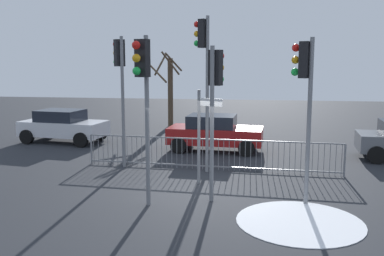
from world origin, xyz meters
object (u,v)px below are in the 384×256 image
at_px(traffic_light_foreground_right, 305,83).
at_px(car_white_mid, 63,125).
at_px(car_red_trailing, 215,132).
at_px(traffic_light_mid_left, 120,72).
at_px(traffic_light_rear_right, 204,59).
at_px(traffic_light_rear_left, 143,83).
at_px(bare_tree_left, 169,88).
at_px(direction_sign_post, 201,132).
at_px(traffic_light_foreground_left, 215,88).

xyz_separation_m(traffic_light_foreground_right, car_white_mid, (-9.82, 7.13, -2.33)).
bearing_deg(car_white_mid, car_red_trailing, 0.61).
height_order(traffic_light_mid_left, traffic_light_rear_right, traffic_light_rear_right).
bearing_deg(traffic_light_rear_right, car_white_mid, 85.58).
relative_size(traffic_light_foreground_right, traffic_light_rear_right, 0.83).
xyz_separation_m(traffic_light_foreground_right, traffic_light_rear_right, (-2.88, 2.85, 0.60)).
relative_size(traffic_light_mid_left, traffic_light_rear_left, 1.05).
distance_m(traffic_light_foreground_right, traffic_light_rear_right, 4.09).
xyz_separation_m(car_white_mid, car_red_trailing, (6.98, -0.86, 0.00)).
relative_size(traffic_light_foreground_right, car_white_mid, 1.06).
bearing_deg(traffic_light_rear_left, traffic_light_rear_right, -86.18).
distance_m(traffic_light_mid_left, bare_tree_left, 9.52).
xyz_separation_m(traffic_light_rear_right, direction_sign_post, (0.10, -1.48, -2.11)).
relative_size(traffic_light_foreground_right, traffic_light_mid_left, 0.94).
distance_m(traffic_light_mid_left, traffic_light_foreground_left, 4.79).
xyz_separation_m(car_red_trailing, bare_tree_left, (-3.16, 6.32, 1.40)).
bearing_deg(traffic_light_foreground_left, direction_sign_post, 135.06).
xyz_separation_m(traffic_light_mid_left, bare_tree_left, (-0.22, 9.45, -1.11)).
relative_size(traffic_light_rear_left, car_white_mid, 1.07).
bearing_deg(bare_tree_left, traffic_light_mid_left, -88.68).
bearing_deg(car_white_mid, traffic_light_foreground_right, -28.35).
xyz_separation_m(traffic_light_foreground_right, traffic_light_mid_left, (-5.78, 3.14, 0.18)).
bearing_deg(traffic_light_foreground_left, traffic_light_foreground_right, 25.69).
xyz_separation_m(direction_sign_post, bare_tree_left, (-3.22, 11.22, 0.58)).
height_order(traffic_light_mid_left, bare_tree_left, traffic_light_mid_left).
height_order(direction_sign_post, car_white_mid, direction_sign_post).
height_order(traffic_light_rear_left, bare_tree_left, traffic_light_rear_left).
relative_size(traffic_light_mid_left, traffic_light_rear_right, 0.88).
distance_m(traffic_light_foreground_right, traffic_light_rear_left, 4.01).
height_order(traffic_light_mid_left, car_red_trailing, traffic_light_mid_left).
bearing_deg(traffic_light_mid_left, bare_tree_left, 46.25).
relative_size(traffic_light_foreground_left, car_white_mid, 1.01).
bearing_deg(car_white_mid, bare_tree_left, 62.67).
bearing_deg(car_white_mid, traffic_light_rear_right, -24.05).
bearing_deg(traffic_light_mid_left, traffic_light_rear_right, -50.93).
bearing_deg(bare_tree_left, car_red_trailing, -63.48).
distance_m(traffic_light_mid_left, direction_sign_post, 3.87).
bearing_deg(traffic_light_foreground_left, car_white_mid, 160.73).
distance_m(traffic_light_foreground_left, bare_tree_left, 13.22).
distance_m(traffic_light_mid_left, traffic_light_rear_right, 2.95).
height_order(traffic_light_rear_right, traffic_light_rear_left, traffic_light_rear_right).
bearing_deg(bare_tree_left, traffic_light_rear_left, -81.16).
bearing_deg(direction_sign_post, car_red_trailing, 110.52).
distance_m(traffic_light_rear_right, traffic_light_rear_left, 3.92).
relative_size(car_red_trailing, bare_tree_left, 0.93).
relative_size(traffic_light_foreground_right, traffic_light_foreground_left, 1.05).
distance_m(traffic_light_foreground_right, car_red_trailing, 7.27).
bearing_deg(traffic_light_rear_left, traffic_light_mid_left, -45.86).
xyz_separation_m(traffic_light_foreground_right, car_red_trailing, (-2.85, 6.27, -2.33)).
height_order(traffic_light_rear_left, direction_sign_post, traffic_light_rear_left).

